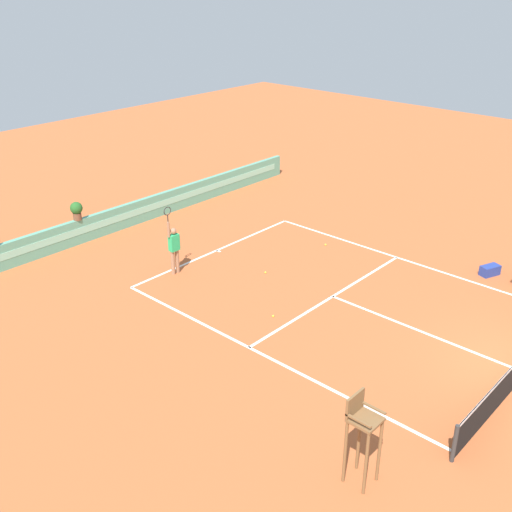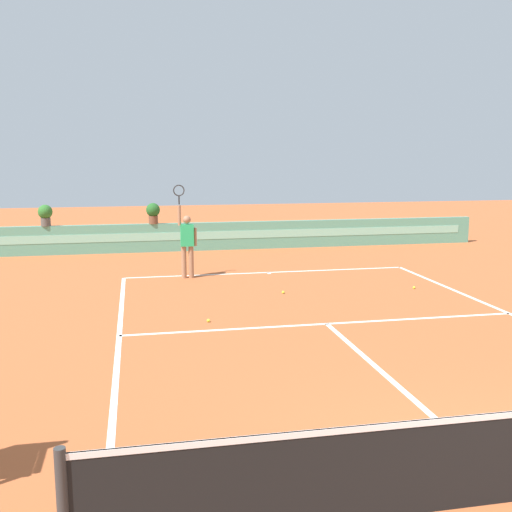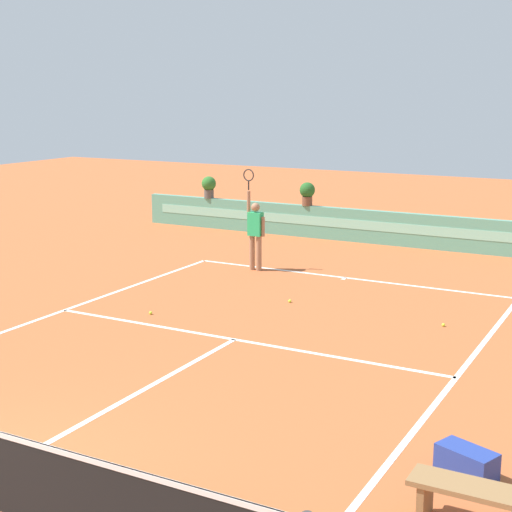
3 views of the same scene
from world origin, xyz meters
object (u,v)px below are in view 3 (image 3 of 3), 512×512
(tennis_ball_mid_court, at_px, (443,325))
(potted_plant_far_left, at_px, (209,186))
(tennis_player, at_px, (255,230))
(tennis_ball_by_sideline, at_px, (290,301))
(tennis_ball_near_baseline, at_px, (151,313))
(gear_bag, at_px, (466,463))
(bench_courtside, at_px, (486,501))
(potted_plant_left, at_px, (307,192))

(tennis_ball_mid_court, distance_m, potted_plant_far_left, 12.42)
(tennis_player, xyz_separation_m, tennis_ball_mid_court, (5.56, -2.54, -1.02))
(tennis_player, distance_m, tennis_ball_by_sideline, 3.37)
(tennis_ball_near_baseline, bearing_deg, gear_bag, -27.28)
(bench_courtside, distance_m, tennis_ball_mid_court, 7.36)
(bench_courtside, xyz_separation_m, tennis_ball_by_sideline, (-5.72, 7.13, -0.34))
(tennis_ball_mid_court, relative_size, tennis_ball_by_sideline, 1.00)
(gear_bag, bearing_deg, potted_plant_far_left, 131.72)
(bench_courtside, bearing_deg, tennis_player, 129.56)
(gear_bag, relative_size, tennis_ball_by_sideline, 10.29)
(potted_plant_left, height_order, potted_plant_far_left, same)
(tennis_player, height_order, tennis_ball_near_baseline, tennis_player)
(gear_bag, xyz_separation_m, tennis_ball_near_baseline, (-7.37, 3.80, -0.15))
(bench_courtside, bearing_deg, potted_plant_far_left, 130.47)
(tennis_player, xyz_separation_m, potted_plant_left, (-0.76, 4.81, 0.36))
(tennis_player, distance_m, potted_plant_far_left, 6.50)
(tennis_ball_near_baseline, bearing_deg, tennis_ball_mid_court, 20.24)
(bench_courtside, relative_size, tennis_ball_near_baseline, 23.53)
(bench_courtside, bearing_deg, potted_plant_left, 121.05)
(tennis_player, distance_m, tennis_ball_near_baseline, 4.69)
(tennis_player, bearing_deg, tennis_ball_by_sideline, -48.02)
(tennis_player, relative_size, tennis_ball_near_baseline, 38.01)
(tennis_ball_mid_court, bearing_deg, potted_plant_left, 130.70)
(gear_bag, bearing_deg, bench_courtside, -67.74)
(tennis_ball_near_baseline, relative_size, tennis_ball_by_sideline, 1.00)
(gear_bag, relative_size, tennis_ball_mid_court, 10.29)
(bench_courtside, height_order, potted_plant_far_left, potted_plant_far_left)
(tennis_ball_near_baseline, relative_size, tennis_ball_mid_court, 1.00)
(tennis_ball_by_sideline, bearing_deg, tennis_ball_near_baseline, -134.10)
(tennis_ball_mid_court, distance_m, potted_plant_left, 9.79)
(gear_bag, distance_m, tennis_player, 11.21)
(gear_bag, distance_m, tennis_ball_near_baseline, 8.30)
(bench_courtside, xyz_separation_m, tennis_ball_mid_court, (-2.31, 6.98, -0.34))
(bench_courtside, relative_size, tennis_ball_by_sideline, 23.53)
(tennis_ball_by_sideline, xyz_separation_m, potted_plant_far_left, (-6.51, 7.19, 1.38))
(tennis_ball_by_sideline, xyz_separation_m, potted_plant_left, (-2.91, 7.19, 1.38))
(bench_courtside, relative_size, tennis_player, 0.62)
(gear_bag, relative_size, potted_plant_left, 0.97)
(tennis_ball_mid_court, relative_size, potted_plant_far_left, 0.09)
(tennis_ball_near_baseline, relative_size, potted_plant_far_left, 0.09)
(gear_bag, bearing_deg, tennis_ball_by_sideline, 131.22)
(tennis_ball_mid_court, distance_m, tennis_ball_by_sideline, 3.41)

